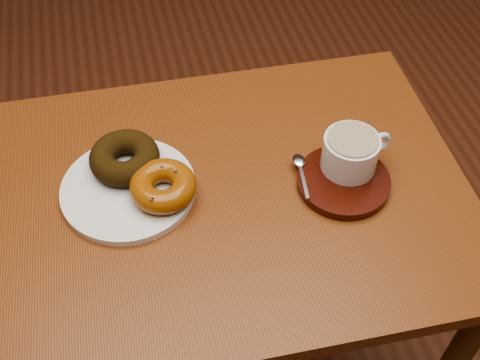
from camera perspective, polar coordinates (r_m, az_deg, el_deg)
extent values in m
plane|color=brown|center=(1.71, 4.74, -12.90)|extent=(6.00, 6.00, 0.00)
cube|color=brown|center=(1.00, -1.11, -1.50)|extent=(0.81, 0.62, 0.03)
cylinder|color=#422A13|center=(1.47, -16.73, -5.17)|extent=(0.04, 0.04, 0.71)
cylinder|color=#422A13|center=(1.52, 10.53, -0.87)|extent=(0.04, 0.04, 0.71)
cylinder|color=silver|center=(1.00, -10.53, -0.83)|extent=(0.29, 0.29, 0.01)
torus|color=black|center=(1.01, -10.89, 2.10)|extent=(0.16, 0.16, 0.04)
torus|color=#8D4B0F|center=(0.96, -7.32, -0.57)|extent=(0.14, 0.14, 0.04)
cube|color=#542C1C|center=(0.95, -5.41, 0.46)|extent=(0.01, 0.00, 0.00)
cube|color=#542C1C|center=(0.96, -5.69, 1.00)|extent=(0.01, 0.01, 0.00)
cube|color=#542C1C|center=(0.97, -6.23, 1.39)|extent=(0.01, 0.01, 0.00)
cube|color=#542C1C|center=(0.97, -6.95, 1.59)|extent=(0.01, 0.01, 0.00)
cube|color=#542C1C|center=(0.97, -7.72, 1.56)|extent=(0.00, 0.01, 0.00)
cube|color=#542C1C|center=(0.97, -8.45, 1.32)|extent=(0.01, 0.01, 0.00)
cube|color=#542C1C|center=(0.96, -9.04, 0.89)|extent=(0.01, 0.01, 0.00)
cube|color=#542C1C|center=(0.96, -9.38, 0.33)|extent=(0.01, 0.01, 0.00)
cube|color=#542C1C|center=(0.95, -9.44, -0.27)|extent=(0.01, 0.00, 0.00)
cube|color=#542C1C|center=(0.94, -9.18, -0.83)|extent=(0.01, 0.01, 0.00)
cube|color=#542C1C|center=(0.93, -8.65, -1.25)|extent=(0.01, 0.01, 0.00)
cube|color=#542C1C|center=(0.93, -7.91, -1.47)|extent=(0.01, 0.01, 0.00)
cube|color=#542C1C|center=(0.93, -7.10, -1.45)|extent=(0.00, 0.01, 0.00)
cube|color=#542C1C|center=(0.93, -6.34, -1.19)|extent=(0.01, 0.01, 0.00)
cube|color=#542C1C|center=(0.93, -5.75, -0.73)|extent=(0.01, 0.01, 0.00)
cube|color=#542C1C|center=(0.94, -5.42, -0.15)|extent=(0.01, 0.01, 0.00)
cylinder|color=#320D06|center=(1.01, 9.77, -0.15)|extent=(0.20, 0.20, 0.02)
cylinder|color=silver|center=(1.00, 10.39, 2.53)|extent=(0.09, 0.09, 0.06)
cylinder|color=#55391D|center=(0.98, 10.65, 3.82)|extent=(0.08, 0.08, 0.00)
torus|color=silver|center=(1.02, 13.06, 3.47)|extent=(0.04, 0.02, 0.04)
ellipsoid|color=silver|center=(1.01, 5.59, 1.89)|extent=(0.02, 0.03, 0.01)
cube|color=silver|center=(0.99, 6.02, 0.03)|extent=(0.02, 0.08, 0.00)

